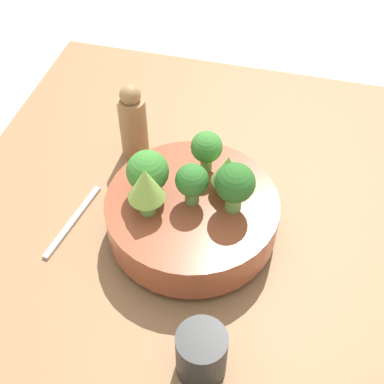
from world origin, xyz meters
The scene contains 12 objects.
ground_plane centered at (0.00, 0.00, 0.00)m, with size 6.00×6.00×0.00m, color silver.
table centered at (0.00, 0.00, 0.02)m, with size 1.01×0.81×0.04m.
bowl centered at (-0.03, 0.01, 0.08)m, with size 0.27×0.27×0.08m.
broccoli_floret_left centered at (-0.11, 0.01, 0.16)m, with size 0.05×0.05×0.07m.
romanesco_piece_near centered at (0.00, -0.05, 0.17)m, with size 0.05×0.05×0.09m.
broccoli_floret_front centered at (-0.03, -0.06, 0.16)m, with size 0.06×0.06×0.08m.
broccoli_floret_center centered at (-0.03, 0.01, 0.16)m, with size 0.05×0.05×0.07m.
romanesco_piece_far centered at (-0.07, 0.06, 0.16)m, with size 0.05×0.05×0.07m.
broccoli_floret_back centered at (-0.04, 0.07, 0.17)m, with size 0.06×0.06×0.08m.
cup centered at (0.18, 0.08, 0.08)m, with size 0.07×0.07×0.08m.
pepper_mill centered at (-0.19, -0.14, 0.11)m, with size 0.05×0.05×0.15m.
fork centered at (-0.01, -0.18, 0.04)m, with size 0.16×0.04×0.01m.
Camera 1 is at (0.48, 0.14, 0.73)m, focal length 50.00 mm.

